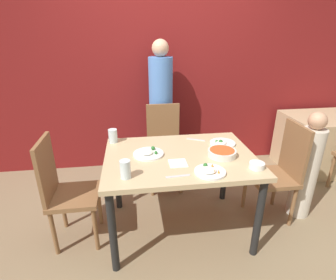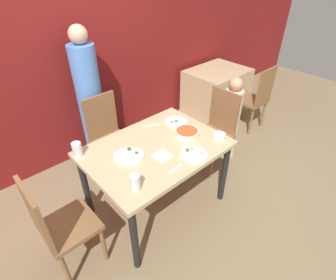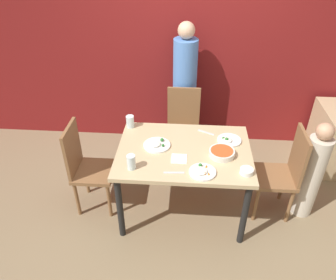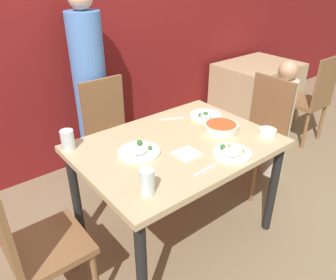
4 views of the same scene
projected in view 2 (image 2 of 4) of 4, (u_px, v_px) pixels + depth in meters
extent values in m
plane|color=#847051|center=(158.00, 204.00, 2.81)|extent=(10.00, 10.00, 0.00)
cube|color=maroon|center=(72.00, 49.00, 2.87)|extent=(10.00, 0.06, 2.70)
cube|color=tan|center=(156.00, 149.00, 2.38)|extent=(1.26, 0.91, 0.04)
cylinder|color=black|center=(135.00, 240.00, 2.05)|extent=(0.06, 0.06, 0.72)
cylinder|color=black|center=(224.00, 173.00, 2.68)|extent=(0.06, 0.06, 0.72)
cylinder|color=black|center=(85.00, 186.00, 2.53)|extent=(0.06, 0.06, 0.72)
cylinder|color=black|center=(171.00, 140.00, 3.16)|extent=(0.06, 0.06, 0.72)
cube|color=brown|center=(113.00, 143.00, 2.98)|extent=(0.40, 0.40, 0.04)
cube|color=brown|center=(101.00, 116.00, 2.93)|extent=(0.38, 0.03, 0.50)
cylinder|color=brown|center=(111.00, 172.00, 2.92)|extent=(0.04, 0.04, 0.42)
cylinder|color=brown|center=(135.00, 159.00, 3.10)|extent=(0.04, 0.04, 0.42)
cylinder|color=brown|center=(96.00, 158.00, 3.12)|extent=(0.04, 0.04, 0.42)
cylinder|color=brown|center=(119.00, 147.00, 3.30)|extent=(0.04, 0.04, 0.42)
cube|color=brown|center=(212.00, 136.00, 3.08)|extent=(0.40, 0.40, 0.04)
cube|color=brown|center=(224.00, 111.00, 3.03)|extent=(0.03, 0.38, 0.50)
cylinder|color=brown|center=(191.00, 151.00, 3.22)|extent=(0.04, 0.04, 0.42)
cylinder|color=brown|center=(212.00, 164.00, 3.03)|extent=(0.04, 0.04, 0.42)
cylinder|color=brown|center=(208.00, 141.00, 3.41)|extent=(0.04, 0.04, 0.42)
cylinder|color=brown|center=(229.00, 152.00, 3.21)|extent=(0.04, 0.04, 0.42)
cube|color=brown|center=(70.00, 226.00, 2.06)|extent=(0.40, 0.40, 0.04)
cube|color=brown|center=(36.00, 217.00, 1.80)|extent=(0.03, 0.38, 0.50)
cylinder|color=brown|center=(104.00, 245.00, 2.18)|extent=(0.04, 0.04, 0.42)
cylinder|color=brown|center=(85.00, 220.00, 2.38)|extent=(0.04, 0.04, 0.42)
cylinder|color=brown|center=(66.00, 271.00, 2.00)|extent=(0.04, 0.04, 0.42)
cylinder|color=brown|center=(49.00, 242.00, 2.20)|extent=(0.04, 0.04, 0.42)
cylinder|color=#5184D1|center=(92.00, 109.00, 3.04)|extent=(0.28, 0.28, 1.46)
sphere|color=#DBAD89|center=(78.00, 34.00, 2.57)|extent=(0.19, 0.19, 0.19)
cylinder|color=beige|center=(230.00, 125.00, 3.27)|extent=(0.22, 0.22, 0.92)
sphere|color=tan|center=(236.00, 84.00, 2.96)|extent=(0.16, 0.16, 0.16)
cylinder|color=silver|center=(187.00, 133.00, 2.51)|extent=(0.24, 0.24, 0.06)
cylinder|color=#BC5123|center=(187.00, 131.00, 2.50)|extent=(0.21, 0.21, 0.01)
cylinder|color=white|center=(176.00, 122.00, 2.71)|extent=(0.23, 0.23, 0.02)
ellipsoid|color=white|center=(176.00, 122.00, 2.67)|extent=(0.09, 0.09, 0.02)
sphere|color=#2D702D|center=(176.00, 122.00, 2.66)|extent=(0.04, 0.04, 0.04)
sphere|color=#2D702D|center=(172.00, 122.00, 2.67)|extent=(0.03, 0.03, 0.03)
cylinder|color=white|center=(194.00, 155.00, 2.27)|extent=(0.23, 0.23, 0.02)
ellipsoid|color=white|center=(194.00, 154.00, 2.24)|extent=(0.11, 0.11, 0.02)
cone|color=orange|center=(202.00, 152.00, 2.26)|extent=(0.02, 0.02, 0.03)
cone|color=orange|center=(192.00, 148.00, 2.31)|extent=(0.02, 0.02, 0.03)
sphere|color=#2D702D|center=(188.00, 150.00, 2.28)|extent=(0.03, 0.03, 0.03)
cone|color=orange|center=(199.00, 154.00, 2.24)|extent=(0.02, 0.02, 0.03)
cylinder|color=white|center=(129.00, 156.00, 2.25)|extent=(0.26, 0.26, 0.02)
ellipsoid|color=white|center=(128.00, 155.00, 2.22)|extent=(0.10, 0.10, 0.03)
sphere|color=#2D702D|center=(136.00, 153.00, 2.25)|extent=(0.03, 0.03, 0.03)
sphere|color=#2D702D|center=(129.00, 149.00, 2.29)|extent=(0.03, 0.03, 0.03)
cylinder|color=white|center=(219.00, 136.00, 2.48)|extent=(0.12, 0.12, 0.05)
cylinder|color=white|center=(220.00, 134.00, 2.47)|extent=(0.10, 0.10, 0.01)
cylinder|color=silver|center=(135.00, 183.00, 1.90)|extent=(0.08, 0.08, 0.14)
cylinder|color=silver|center=(77.00, 149.00, 2.24)|extent=(0.08, 0.08, 0.13)
cube|color=white|center=(162.00, 156.00, 2.26)|extent=(0.14, 0.14, 0.01)
cube|color=silver|center=(152.00, 125.00, 2.68)|extent=(0.17, 0.10, 0.01)
cube|color=silver|center=(175.00, 169.00, 2.12)|extent=(0.18, 0.03, 0.01)
cube|color=tan|center=(216.00, 92.00, 4.29)|extent=(0.93, 0.74, 0.73)
cube|color=brown|center=(250.00, 100.00, 3.86)|extent=(0.40, 0.40, 0.04)
cube|color=brown|center=(266.00, 87.00, 3.59)|extent=(0.38, 0.03, 0.50)
cylinder|color=brown|center=(245.00, 107.00, 4.18)|extent=(0.04, 0.04, 0.42)
cylinder|color=brown|center=(232.00, 114.00, 4.00)|extent=(0.04, 0.04, 0.42)
cylinder|color=brown|center=(263.00, 114.00, 3.98)|extent=(0.04, 0.04, 0.42)
cylinder|color=brown|center=(251.00, 122.00, 3.80)|extent=(0.04, 0.04, 0.42)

